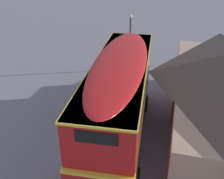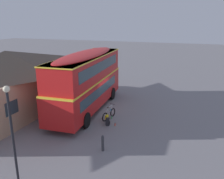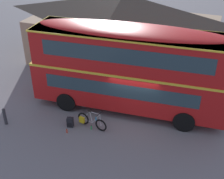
{
  "view_description": "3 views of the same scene",
  "coord_description": "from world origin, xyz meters",
  "px_view_note": "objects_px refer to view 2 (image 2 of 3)",
  "views": [
    {
      "loc": [
        10.33,
        2.61,
        9.07
      ],
      "look_at": [
        -2.0,
        -0.13,
        2.33
      ],
      "focal_mm": 41.06,
      "sensor_mm": 36.0,
      "label": 1
    },
    {
      "loc": [
        -17.54,
        -7.43,
        7.3
      ],
      "look_at": [
        -0.35,
        -1.47,
        1.88
      ],
      "focal_mm": 38.2,
      "sensor_mm": 36.0,
      "label": 2
    },
    {
      "loc": [
        3.19,
        -13.19,
        9.67
      ],
      "look_at": [
        -1.31,
        -0.09,
        1.45
      ],
      "focal_mm": 48.33,
      "sensor_mm": 36.0,
      "label": 3
    }
  ],
  "objects_px": {
    "double_decker_bus": "(87,79)",
    "water_bottle_red_squeeze": "(115,124)",
    "touring_bicycle": "(109,115)",
    "street_lamp": "(11,127)",
    "backpack_on_ground": "(108,121)",
    "kerb_bollard": "(103,143)",
    "water_bottle_green_metal": "(112,117)"
  },
  "relations": [
    {
      "from": "touring_bicycle",
      "to": "street_lamp",
      "type": "bearing_deg",
      "value": 171.15
    },
    {
      "from": "water_bottle_green_metal",
      "to": "water_bottle_red_squeeze",
      "type": "relative_size",
      "value": 1.08
    },
    {
      "from": "water_bottle_red_squeeze",
      "to": "street_lamp",
      "type": "relative_size",
      "value": 0.05
    },
    {
      "from": "double_decker_bus",
      "to": "street_lamp",
      "type": "relative_size",
      "value": 2.21
    },
    {
      "from": "double_decker_bus",
      "to": "touring_bicycle",
      "type": "bearing_deg",
      "value": -119.07
    },
    {
      "from": "touring_bicycle",
      "to": "water_bottle_red_squeeze",
      "type": "bearing_deg",
      "value": -139.56
    },
    {
      "from": "backpack_on_ground",
      "to": "water_bottle_red_squeeze",
      "type": "height_order",
      "value": "backpack_on_ground"
    },
    {
      "from": "double_decker_bus",
      "to": "touring_bicycle",
      "type": "xyz_separation_m",
      "value": [
        -1.29,
        -2.33,
        -2.27
      ]
    },
    {
      "from": "backpack_on_ground",
      "to": "water_bottle_red_squeeze",
      "type": "bearing_deg",
      "value": -83.79
    },
    {
      "from": "double_decker_bus",
      "to": "kerb_bollard",
      "type": "distance_m",
      "value": 6.98
    },
    {
      "from": "double_decker_bus",
      "to": "backpack_on_ground",
      "type": "bearing_deg",
      "value": -131.52
    },
    {
      "from": "backpack_on_ground",
      "to": "street_lamp",
      "type": "relative_size",
      "value": 0.12
    },
    {
      "from": "double_decker_bus",
      "to": "street_lamp",
      "type": "distance_m",
      "value": 9.75
    },
    {
      "from": "water_bottle_green_metal",
      "to": "kerb_bollard",
      "type": "bearing_deg",
      "value": -167.17
    },
    {
      "from": "street_lamp",
      "to": "water_bottle_green_metal",
      "type": "bearing_deg",
      "value": -10.03
    },
    {
      "from": "touring_bicycle",
      "to": "backpack_on_ground",
      "type": "height_order",
      "value": "touring_bicycle"
    },
    {
      "from": "backpack_on_ground",
      "to": "kerb_bollard",
      "type": "distance_m",
      "value": 3.43
    },
    {
      "from": "touring_bicycle",
      "to": "street_lamp",
      "type": "distance_m",
      "value": 8.87
    },
    {
      "from": "street_lamp",
      "to": "touring_bicycle",
      "type": "bearing_deg",
      "value": -8.85
    },
    {
      "from": "water_bottle_red_squeeze",
      "to": "street_lamp",
      "type": "xyz_separation_m",
      "value": [
        -7.42,
        2.14,
        2.81
      ]
    },
    {
      "from": "water_bottle_green_metal",
      "to": "street_lamp",
      "type": "xyz_separation_m",
      "value": [
        -8.5,
        1.5,
        2.8
      ]
    },
    {
      "from": "touring_bicycle",
      "to": "kerb_bollard",
      "type": "height_order",
      "value": "touring_bicycle"
    },
    {
      "from": "double_decker_bus",
      "to": "water_bottle_red_squeeze",
      "type": "bearing_deg",
      "value": -125.68
    },
    {
      "from": "touring_bicycle",
      "to": "kerb_bollard",
      "type": "xyz_separation_m",
      "value": [
        -4.33,
        -1.21,
        0.13
      ]
    },
    {
      "from": "double_decker_bus",
      "to": "water_bottle_green_metal",
      "type": "height_order",
      "value": "double_decker_bus"
    },
    {
      "from": "double_decker_bus",
      "to": "water_bottle_red_squeeze",
      "type": "height_order",
      "value": "double_decker_bus"
    },
    {
      "from": "double_decker_bus",
      "to": "water_bottle_red_squeeze",
      "type": "relative_size",
      "value": 43.98
    },
    {
      "from": "double_decker_bus",
      "to": "kerb_bollard",
      "type": "bearing_deg",
      "value": -147.85
    },
    {
      "from": "water_bottle_green_metal",
      "to": "touring_bicycle",
      "type": "bearing_deg",
      "value": 117.41
    },
    {
      "from": "touring_bicycle",
      "to": "backpack_on_ground",
      "type": "distance_m",
      "value": 1.08
    },
    {
      "from": "street_lamp",
      "to": "kerb_bollard",
      "type": "distance_m",
      "value": 5.36
    },
    {
      "from": "double_decker_bus",
      "to": "touring_bicycle",
      "type": "distance_m",
      "value": 3.5
    }
  ]
}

